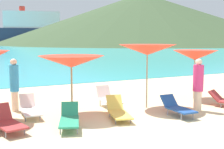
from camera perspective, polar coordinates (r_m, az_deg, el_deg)
ground_plane at (r=17.78m, az=-10.86°, el=-2.35°), size 50.00×100.00×0.30m
headland_hill at (r=141.69m, az=5.54°, el=10.10°), size 127.21×127.21×22.23m
umbrella_3 at (r=10.53m, az=-7.43°, el=2.33°), size 2.34×2.34×2.02m
umbrella_4 at (r=11.57m, az=6.45°, el=4.49°), size 2.30×2.30×2.37m
umbrella_5 at (r=13.75m, az=14.90°, el=3.43°), size 1.95×1.95×2.09m
lounge_chair_3 at (r=10.75m, az=11.81°, el=-5.83°), size 0.60×1.45×0.63m
lounge_chair_4 at (r=9.30m, az=-18.59°, el=-8.09°), size 0.89×1.54×0.70m
lounge_chair_6 at (r=10.81m, az=-14.77°, el=-6.03°), size 0.63×1.59×0.66m
lounge_chair_8 at (r=9.23m, az=-7.79°, el=-7.95°), size 1.04×1.61×0.65m
lounge_chair_9 at (r=10.20m, az=1.15°, el=-6.64°), size 0.95×1.73×0.65m
lounge_chair_11 at (r=11.87m, az=-0.71°, el=-4.37°), size 0.66×1.50×0.74m
beachgoer_1 at (r=11.58m, az=-17.38°, el=-1.52°), size 0.32×0.32×1.88m
beachgoer_2 at (r=11.53m, az=15.43°, el=-1.59°), size 0.37×0.37×1.88m
cruise_ship at (r=202.36m, az=-14.38°, el=8.11°), size 46.02×18.64×21.84m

